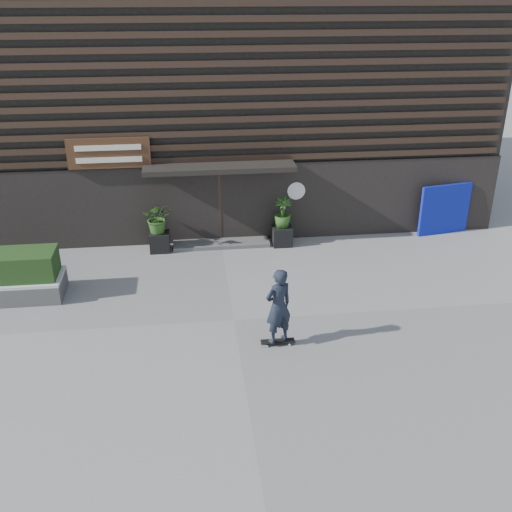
{
  "coord_description": "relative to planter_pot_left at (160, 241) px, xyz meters",
  "views": [
    {
      "loc": [
        -0.96,
        -12.6,
        7.62
      ],
      "look_at": [
        0.7,
        1.29,
        1.1
      ],
      "focal_mm": 41.88,
      "sensor_mm": 36.0,
      "label": 1
    }
  ],
  "objects": [
    {
      "name": "planter_pot_right",
      "position": [
        3.8,
        0.0,
        0.0
      ],
      "size": [
        0.6,
        0.6,
        0.6
      ],
      "primitive_type": "cube",
      "color": "black",
      "rests_on": "ground"
    },
    {
      "name": "bamboo_left",
      "position": [
        0.0,
        0.0,
        0.78
      ],
      "size": [
        0.86,
        0.75,
        0.96
      ],
      "primitive_type": "imported",
      "color": "#2D591E",
      "rests_on": "planter_pot_left"
    },
    {
      "name": "entrance_step",
      "position": [
        1.9,
        0.2,
        -0.24
      ],
      "size": [
        3.0,
        0.8,
        0.12
      ],
      "primitive_type": "cube",
      "color": "#4F4F4C",
      "rests_on": "ground"
    },
    {
      "name": "planter_pot_left",
      "position": [
        0.0,
        0.0,
        0.0
      ],
      "size": [
        0.6,
        0.6,
        0.6
      ],
      "primitive_type": "cube",
      "color": "black",
      "rests_on": "ground"
    },
    {
      "name": "blue_tarp",
      "position": [
        9.17,
        0.3,
        0.53
      ],
      "size": [
        1.76,
        0.45,
        1.66
      ],
      "primitive_type": "cube",
      "rotation": [
        0.0,
        0.0,
        0.19
      ],
      "color": "#0C17A1",
      "rests_on": "ground"
    },
    {
      "name": "skateboarder",
      "position": [
        2.81,
        -5.59,
        0.7
      ],
      "size": [
        0.78,
        0.67,
        1.91
      ],
      "color": "black",
      "rests_on": "ground"
    },
    {
      "name": "building",
      "position": [
        1.9,
        5.56,
        3.69
      ],
      "size": [
        18.0,
        11.0,
        8.0
      ],
      "color": "black",
      "rests_on": "ground"
    },
    {
      "name": "bamboo_right",
      "position": [
        3.8,
        0.0,
        0.78
      ],
      "size": [
        0.54,
        0.54,
        0.96
      ],
      "primitive_type": "imported",
      "color": "#2D591E",
      "rests_on": "planter_pot_right"
    },
    {
      "name": "ground",
      "position": [
        1.9,
        -4.4,
        -0.3
      ],
      "size": [
        80.0,
        80.0,
        0.0
      ],
      "primitive_type": "plane",
      "color": "gray",
      "rests_on": "ground"
    }
  ]
}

